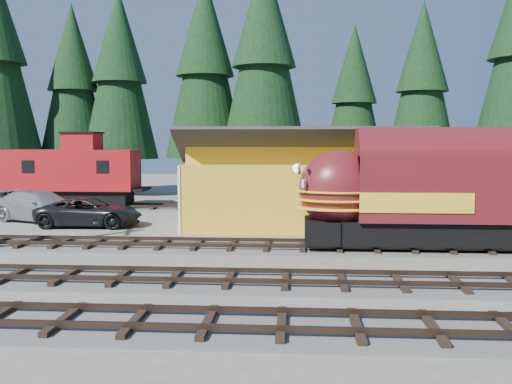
# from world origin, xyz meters

# --- Properties ---
(ground) EXTENTS (120.00, 120.00, 0.00)m
(ground) POSITION_xyz_m (0.00, 0.00, 0.00)
(ground) COLOR #6B665B
(ground) RESTS_ON ground
(track_spur) EXTENTS (32.00, 3.20, 0.33)m
(track_spur) POSITION_xyz_m (-10.00, 18.00, 0.06)
(track_spur) COLOR #4C4947
(track_spur) RESTS_ON ground
(depot) EXTENTS (12.80, 7.00, 5.30)m
(depot) POSITION_xyz_m (-0.00, 10.50, 2.96)
(depot) COLOR gold
(depot) RESTS_ON ground
(conifer_backdrop) EXTENTS (80.90, 22.74, 17.37)m
(conifer_backdrop) POSITION_xyz_m (5.87, 24.09, 10.51)
(conifer_backdrop) COLOR black
(conifer_backdrop) RESTS_ON ground
(locomotive) EXTENTS (14.19, 2.82, 3.86)m
(locomotive) POSITION_xyz_m (6.52, 4.00, 2.29)
(locomotive) COLOR black
(locomotive) RESTS_ON ground
(caboose) EXTENTS (9.22, 2.67, 4.80)m
(caboose) POSITION_xyz_m (-15.71, 18.00, 2.41)
(caboose) COLOR black
(caboose) RESTS_ON ground
(pickup_truck_a) EXTENTS (5.63, 2.76, 1.54)m
(pickup_truck_a) POSITION_xyz_m (-11.36, 9.68, 0.77)
(pickup_truck_a) COLOR black
(pickup_truck_a) RESTS_ON ground
(pickup_truck_b) EXTENTS (6.50, 4.33, 1.75)m
(pickup_truck_b) POSITION_xyz_m (-14.86, 11.38, 0.87)
(pickup_truck_b) COLOR #979A9E
(pickup_truck_b) RESTS_ON ground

